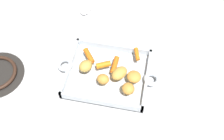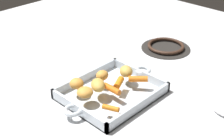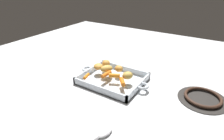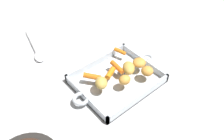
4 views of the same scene
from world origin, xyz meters
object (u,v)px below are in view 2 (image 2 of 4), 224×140
(baby_carrot_short, at_px, (112,89))
(potato_golden_large, at_px, (85,92))
(baby_carrot_long, at_px, (119,83))
(potato_near_roast, at_px, (126,71))
(stove_burner_rear, at_px, (166,47))
(roasting_dish, at_px, (111,92))
(potato_corner, at_px, (102,75))
(baby_carrot_northeast, at_px, (111,108))
(baby_carrot_southeast, at_px, (138,79))
(potato_halved, at_px, (77,84))
(potato_whole, at_px, (98,85))

(baby_carrot_short, relative_size, potato_golden_large, 1.32)
(baby_carrot_long, height_order, potato_near_roast, potato_near_roast)
(baby_carrot_short, height_order, stove_burner_rear, baby_carrot_short)
(potato_near_roast, relative_size, potato_golden_large, 1.03)
(baby_carrot_long, bearing_deg, roasting_dish, -39.21)
(potato_corner, relative_size, potato_golden_large, 0.86)
(baby_carrot_northeast, relative_size, stove_burner_rear, 0.25)
(stove_burner_rear, bearing_deg, potato_golden_large, 6.59)
(baby_carrot_southeast, height_order, potato_golden_large, potato_golden_large)
(stove_burner_rear, bearing_deg, baby_carrot_long, 13.09)
(baby_carrot_southeast, relative_size, baby_carrot_northeast, 1.24)
(baby_carrot_southeast, xyz_separation_m, potato_halved, (0.16, -0.11, 0.01))
(potato_halved, distance_m, potato_corner, 0.09)
(potato_halved, distance_m, potato_golden_large, 0.05)
(baby_carrot_northeast, relative_size, potato_halved, 1.13)
(potato_corner, bearing_deg, baby_carrot_southeast, 128.35)
(potato_halved, relative_size, stove_burner_rear, 0.22)
(baby_carrot_southeast, bearing_deg, baby_carrot_long, -25.73)
(baby_carrot_southeast, distance_m, stove_burner_rear, 0.35)
(baby_carrot_short, xyz_separation_m, baby_carrot_southeast, (-0.10, 0.02, 0.00))
(potato_whole, distance_m, stove_burner_rear, 0.46)
(roasting_dish, bearing_deg, baby_carrot_northeast, 43.08)
(potato_whole, bearing_deg, baby_carrot_short, 121.94)
(potato_corner, bearing_deg, baby_carrot_short, 68.42)
(baby_carrot_northeast, bearing_deg, baby_carrot_long, -147.15)
(baby_carrot_short, relative_size, potato_whole, 1.06)
(baby_carrot_northeast, relative_size, potato_near_roast, 0.97)
(baby_carrot_short, distance_m, potato_halved, 0.11)
(roasting_dish, height_order, potato_near_roast, potato_near_roast)
(potato_halved, bearing_deg, baby_carrot_southeast, 145.43)
(roasting_dish, relative_size, potato_whole, 6.04)
(baby_carrot_southeast, relative_size, potato_corner, 1.45)
(potato_halved, height_order, potato_golden_large, potato_halved)
(potato_corner, bearing_deg, stove_burner_rear, -176.17)
(potato_golden_large, bearing_deg, potato_halved, -103.31)
(potato_corner, height_order, stove_burner_rear, potato_corner)
(baby_carrot_northeast, xyz_separation_m, stove_burner_rear, (-0.50, -0.16, -0.03))
(roasting_dish, bearing_deg, stove_burner_rear, -169.54)
(baby_carrot_long, bearing_deg, baby_carrot_northeast, 32.85)
(baby_carrot_short, distance_m, potato_near_roast, 0.11)
(potato_golden_large, distance_m, stove_burner_rear, 0.51)
(baby_carrot_long, height_order, stove_burner_rear, baby_carrot_long)
(potato_golden_large, bearing_deg, baby_carrot_short, 152.13)
(stove_burner_rear, bearing_deg, potato_near_roast, 11.65)
(baby_carrot_southeast, relative_size, potato_near_roast, 1.21)
(stove_burner_rear, bearing_deg, baby_carrot_short, 12.93)
(potato_whole, height_order, stove_burner_rear, potato_whole)
(baby_carrot_northeast, bearing_deg, roasting_dish, -136.92)
(roasting_dish, bearing_deg, potato_corner, -97.26)
(potato_halved, xyz_separation_m, potato_corner, (-0.09, 0.02, -0.00))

